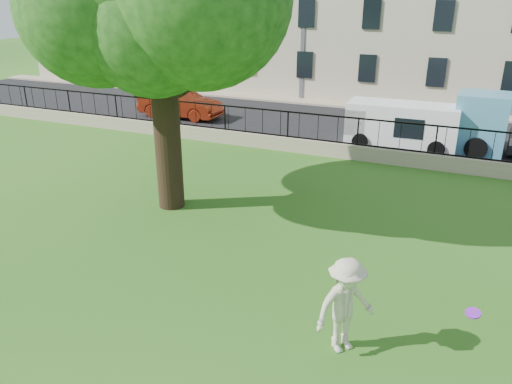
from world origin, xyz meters
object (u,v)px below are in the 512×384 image
at_px(frisbee, 473,313).
at_px(white_van, 401,126).
at_px(man, 345,306).
at_px(red_sedan, 180,104).

distance_m(frisbee, white_van, 14.02).
bearing_deg(white_van, frisbee, -77.84).
bearing_deg(man, white_van, 44.99).
xyz_separation_m(man, white_van, (-1.09, 14.12, 0.00)).
relative_size(man, white_van, 0.42).
bearing_deg(frisbee, red_sedan, 135.88).
bearing_deg(red_sedan, frisbee, -134.18).
bearing_deg(frisbee, man, -167.44).
height_order(man, white_van, white_van).
relative_size(red_sedan, white_van, 1.00).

